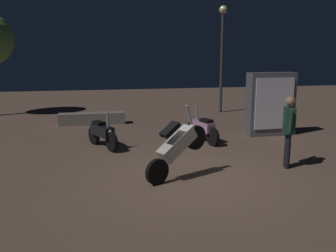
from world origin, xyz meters
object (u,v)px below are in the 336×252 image
(motorcycle_white_foreground, at_px, (177,146))
(motorcycle_pink_parked_left, at_px, (203,128))
(streetlamp_near, at_px, (222,45))
(motorcycle_black_parked_right, at_px, (102,133))
(kiosk_billboard, at_px, (271,104))
(person_rider_beside, at_px, (289,125))

(motorcycle_white_foreground, relative_size, motorcycle_pink_parked_left, 1.01)
(motorcycle_white_foreground, xyz_separation_m, streetlamp_near, (4.01, 8.55, 2.31))
(motorcycle_black_parked_right, relative_size, kiosk_billboard, 0.73)
(motorcycle_white_foreground, xyz_separation_m, kiosk_billboard, (4.05, 3.69, 0.31))
(motorcycle_white_foreground, bearing_deg, streetlamp_near, 37.00)
(motorcycle_black_parked_right, xyz_separation_m, streetlamp_near, (5.56, 5.49, 2.62))
(motorcycle_pink_parked_left, bearing_deg, person_rider_beside, -173.49)
(motorcycle_black_parked_right, distance_m, person_rider_beside, 5.20)
(motorcycle_white_foreground, relative_size, person_rider_beside, 0.93)
(streetlamp_near, distance_m, kiosk_billboard, 5.26)
(motorcycle_pink_parked_left, xyz_separation_m, motorcycle_black_parked_right, (-3.07, -0.09, 0.00))
(motorcycle_pink_parked_left, xyz_separation_m, streetlamp_near, (2.48, 5.40, 2.62))
(streetlamp_near, bearing_deg, kiosk_billboard, -89.59)
(kiosk_billboard, bearing_deg, motorcycle_white_foreground, 41.19)
(motorcycle_black_parked_right, relative_size, streetlamp_near, 0.32)
(motorcycle_white_foreground, distance_m, motorcycle_black_parked_right, 3.45)
(person_rider_beside, bearing_deg, motorcycle_black_parked_right, -12.72)
(motorcycle_white_foreground, relative_size, kiosk_billboard, 0.78)
(streetlamp_near, xyz_separation_m, kiosk_billboard, (0.03, -4.86, -2.00))
(motorcycle_white_foreground, xyz_separation_m, motorcycle_pink_parked_left, (1.53, 3.15, -0.31))
(motorcycle_white_foreground, bearing_deg, motorcycle_black_parked_right, 88.86)
(streetlamp_near, bearing_deg, person_rider_beside, -98.30)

